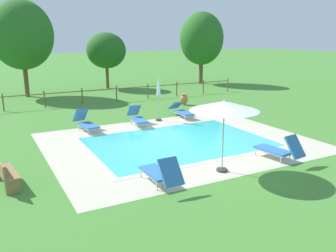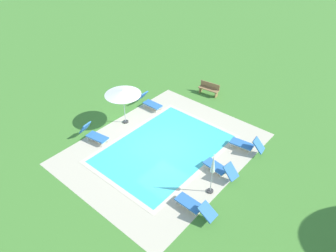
{
  "view_description": "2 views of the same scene",
  "coord_description": "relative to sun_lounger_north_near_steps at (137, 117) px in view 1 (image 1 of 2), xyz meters",
  "views": [
    {
      "loc": [
        -7.1,
        -12.41,
        4.34
      ],
      "look_at": [
        -0.23,
        0.5,
        0.6
      ],
      "focal_mm": 38.08,
      "sensor_mm": 36.0,
      "label": 1
    },
    {
      "loc": [
        10.25,
        9.05,
        11.5
      ],
      "look_at": [
        -0.67,
        -0.27,
        1.08
      ],
      "focal_mm": 33.59,
      "sensor_mm": 36.0,
      "label": 2
    }
  ],
  "objects": [
    {
      "name": "sun_lounger_north_end",
      "position": [
        -2.56,
        0.1,
        0.01
      ],
      "size": [
        0.83,
        1.95,
        0.96
      ],
      "color": "#3370BC",
      "rests_on": "ground"
    },
    {
      "name": "terracotta_urn_near_fence",
      "position": [
        4.72,
        3.45,
        -0.0
      ],
      "size": [
        0.5,
        0.5,
        0.71
      ],
      "color": "#C67547",
      "rests_on": "ground"
    },
    {
      "name": "sun_lounger_north_mid",
      "position": [
        2.78,
        0.45,
        -0.02
      ],
      "size": [
        0.64,
        2.05,
        0.78
      ],
      "color": "#3370BC",
      "rests_on": "ground"
    },
    {
      "name": "tree_far_west",
      "position": [
        -3.72,
        11.63,
        3.97
      ],
      "size": [
        4.35,
        4.35,
        6.78
      ],
      "color": "brown",
      "rests_on": "ground"
    },
    {
      "name": "patio_umbrella_open_foreground",
      "position": [
        -0.02,
        -7.03,
        1.78
      ],
      "size": [
        2.2,
        2.2,
        2.38
      ],
      "color": "#383838",
      "rests_on": "ground"
    },
    {
      "name": "tree_west_mid",
      "position": [
        11.4,
        11.77,
        3.65
      ],
      "size": [
        3.92,
        3.92,
        6.39
      ],
      "color": "brown",
      "rests_on": "ground"
    },
    {
      "name": "tree_centre",
      "position": [
        2.8,
        12.84,
        2.73
      ],
      "size": [
        3.22,
        3.22,
        4.57
      ],
      "color": "brown",
      "rests_on": "ground"
    },
    {
      "name": "ground_plane",
      "position": [
        0.36,
        -3.48,
        -0.38
      ],
      "size": [
        160.0,
        160.0,
        0.0
      ],
      "primitive_type": "plane",
      "color": "#478433"
    },
    {
      "name": "swimming_pool_water",
      "position": [
        0.36,
        -3.48,
        -0.38
      ],
      "size": [
        7.2,
        5.01,
        0.01
      ],
      "primitive_type": "cube",
      "color": "#42CCD6",
      "rests_on": "ground"
    },
    {
      "name": "sun_lounger_south_mid",
      "position": [
        2.41,
        -7.11,
        0.02
      ],
      "size": [
        0.86,
        1.88,
        1.02
      ],
      "color": "#3370BC",
      "rests_on": "ground"
    },
    {
      "name": "perimeter_fence",
      "position": [
        1.35,
        6.73,
        0.28
      ],
      "size": [
        18.72,
        0.08,
        1.05
      ],
      "color": "brown",
      "rests_on": "ground"
    },
    {
      "name": "pool_coping_rim",
      "position": [
        0.36,
        -3.48,
        -0.37
      ],
      "size": [
        7.68,
        5.49,
        0.01
      ],
      "color": "beige",
      "rests_on": "ground"
    },
    {
      "name": "pool_deck_paving",
      "position": [
        0.36,
        -3.48,
        -0.38
      ],
      "size": [
        10.61,
        8.42,
        0.01
      ],
      "primitive_type": "cube",
      "color": "beige",
      "rests_on": "ground"
    },
    {
      "name": "patio_umbrella_closed_row_east",
      "position": [
        1.34,
        0.34,
        1.19
      ],
      "size": [
        0.32,
        0.32,
        2.41
      ],
      "color": "#383838",
      "rests_on": "ground"
    },
    {
      "name": "wooden_bench_lawn_side",
      "position": [
        -6.38,
        -5.05,
        0.08
      ],
      "size": [
        0.61,
        1.54,
        0.87
      ],
      "color": "#937047",
      "rests_on": "ground"
    },
    {
      "name": "sun_lounger_north_far",
      "position": [
        -2.32,
        -7.1,
        0.01
      ],
      "size": [
        0.62,
        1.86,
        0.99
      ],
      "color": "#3370BC",
      "rests_on": "ground"
    },
    {
      "name": "sun_lounger_north_near_steps",
      "position": [
        0.0,
        0.0,
        0.0
      ],
      "size": [
        0.82,
        1.99,
        0.92
      ],
      "color": "#3370BC",
      "rests_on": "ground"
    }
  ]
}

